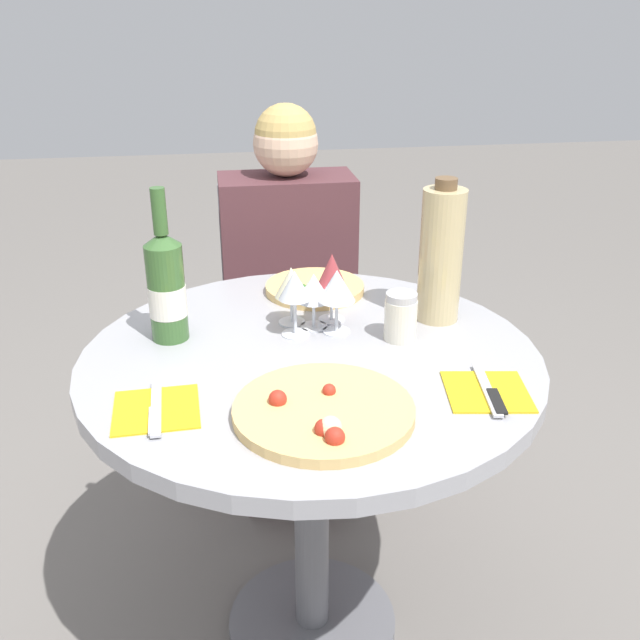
{
  "coord_description": "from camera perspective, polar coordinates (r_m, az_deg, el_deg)",
  "views": [
    {
      "loc": [
        -0.18,
        -1.29,
        1.43
      ],
      "look_at": [
        0.01,
        -0.06,
        0.86
      ],
      "focal_mm": 40.0,
      "sensor_mm": 36.0,
      "label": 1
    }
  ],
  "objects": [
    {
      "name": "ground_plane",
      "position": [
        1.93,
        -0.62,
        -23.15
      ],
      "size": [
        12.0,
        12.0,
        0.0
      ],
      "primitive_type": "plane",
      "color": "slate",
      "rests_on": "ground"
    },
    {
      "name": "dining_table",
      "position": [
        1.53,
        -0.73,
        -7.04
      ],
      "size": [
        0.95,
        0.95,
        0.76
      ],
      "color": "slate",
      "rests_on": "ground_plane"
    },
    {
      "name": "chair_behind_diner",
      "position": [
        2.35,
        -2.64,
        -0.81
      ],
      "size": [
        0.4,
        0.4,
        0.89
      ],
      "rotation": [
        0.0,
        0.0,
        3.14
      ],
      "color": "slate",
      "rests_on": "ground_plane"
    },
    {
      "name": "seated_diner",
      "position": [
        2.18,
        -2.26,
        -0.33
      ],
      "size": [
        0.4,
        0.43,
        1.16
      ],
      "rotation": [
        0.0,
        0.0,
        3.14
      ],
      "color": "#512D33",
      "rests_on": "ground_plane"
    },
    {
      "name": "pizza_large",
      "position": [
        1.25,
        0.27,
        -7.32
      ],
      "size": [
        0.32,
        0.32,
        0.05
      ],
      "color": "#DBB26B",
      "rests_on": "dining_table"
    },
    {
      "name": "pizza_small_far",
      "position": [
        1.76,
        -0.44,
        2.57
      ],
      "size": [
        0.24,
        0.24,
        0.05
      ],
      "color": "#DBB26B",
      "rests_on": "dining_table"
    },
    {
      "name": "wine_bottle",
      "position": [
        1.52,
        -12.2,
        2.63
      ],
      "size": [
        0.08,
        0.08,
        0.33
      ],
      "color": "#38602D",
      "rests_on": "dining_table"
    },
    {
      "name": "tall_carafe",
      "position": [
        1.59,
        9.65,
        5.17
      ],
      "size": [
        0.1,
        0.1,
        0.32
      ],
      "color": "tan",
      "rests_on": "dining_table"
    },
    {
      "name": "sugar_shaker",
      "position": [
        1.51,
        6.47,
        0.27
      ],
      "size": [
        0.07,
        0.07,
        0.1
      ],
      "color": "silver",
      "rests_on": "dining_table"
    },
    {
      "name": "wine_glass_back_left",
      "position": [
        1.56,
        -2.31,
        2.95
      ],
      "size": [
        0.07,
        0.07,
        0.13
      ],
      "color": "silver",
      "rests_on": "dining_table"
    },
    {
      "name": "wine_glass_front_left",
      "position": [
        1.5,
        -2.04,
        2.65
      ],
      "size": [
        0.07,
        0.07,
        0.15
      ],
      "color": "silver",
      "rests_on": "dining_table"
    },
    {
      "name": "wine_glass_center",
      "position": [
        1.54,
        -0.51,
        2.52
      ],
      "size": [
        0.08,
        0.08,
        0.13
      ],
      "color": "silver",
      "rests_on": "dining_table"
    },
    {
      "name": "wine_glass_front_right",
      "position": [
        1.51,
        1.35,
        2.69
      ],
      "size": [
        0.08,
        0.08,
        0.14
      ],
      "color": "silver",
      "rests_on": "dining_table"
    },
    {
      "name": "wine_glass_back_right",
      "position": [
        1.57,
        0.95,
        3.88
      ],
      "size": [
        0.06,
        0.06,
        0.16
      ],
      "color": "silver",
      "rests_on": "dining_table"
    },
    {
      "name": "place_setting_left",
      "position": [
        1.3,
        -12.97,
        -7.02
      ],
      "size": [
        0.16,
        0.19,
        0.01
      ],
      "color": "gold",
      "rests_on": "dining_table"
    },
    {
      "name": "place_setting_right",
      "position": [
        1.35,
        13.26,
        -5.61
      ],
      "size": [
        0.17,
        0.19,
        0.01
      ],
      "color": "gold",
      "rests_on": "dining_table"
    }
  ]
}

